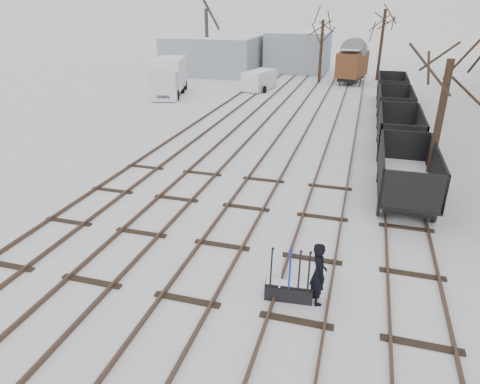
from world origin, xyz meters
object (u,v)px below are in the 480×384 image
(freight_wagon_a, at_px, (405,181))
(crane, at_px, (208,57))
(worker, at_px, (319,273))
(lorry, at_px, (169,77))
(box_van_wagon, at_px, (352,63))
(ground_frame, at_px, (289,290))
(panel_van, at_px, (259,80))

(freight_wagon_a, height_order, crane, crane)
(worker, height_order, lorry, lorry)
(lorry, distance_m, crane, 10.99)
(lorry, relative_size, crane, 0.90)
(box_van_wagon, bearing_deg, crane, -169.20)
(ground_frame, relative_size, panel_van, 0.35)
(worker, bearing_deg, box_van_wagon, -18.74)
(box_van_wagon, xyz_separation_m, panel_van, (-7.97, -5.96, -1.05))
(ground_frame, distance_m, worker, 0.98)
(freight_wagon_a, bearing_deg, ground_frame, -113.59)
(ground_frame, relative_size, worker, 0.83)
(worker, height_order, crane, crane)
(crane, bearing_deg, freight_wagon_a, -54.74)
(ground_frame, relative_size, freight_wagon_a, 0.28)
(worker, xyz_separation_m, box_van_wagon, (-0.95, 35.51, 1.07))
(box_van_wagon, height_order, crane, crane)
(ground_frame, bearing_deg, freight_wagon_a, 61.42)
(worker, relative_size, crane, 0.23)
(freight_wagon_a, bearing_deg, box_van_wagon, 97.26)
(lorry, height_order, panel_van, lorry)
(freight_wagon_a, bearing_deg, worker, -108.96)
(worker, relative_size, lorry, 0.26)
(box_van_wagon, bearing_deg, worker, -75.79)
(freight_wagon_a, relative_size, panel_van, 1.26)
(ground_frame, xyz_separation_m, lorry, (-15.16, 25.15, 1.29))
(worker, height_order, box_van_wagon, box_van_wagon)
(lorry, height_order, crane, crane)
(ground_frame, xyz_separation_m, box_van_wagon, (-0.20, 35.61, 1.69))
(worker, distance_m, freight_wagon_a, 8.02)
(worker, distance_m, box_van_wagon, 35.54)
(box_van_wagon, xyz_separation_m, lorry, (-14.96, -10.47, -0.40))
(freight_wagon_a, height_order, panel_van, freight_wagon_a)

